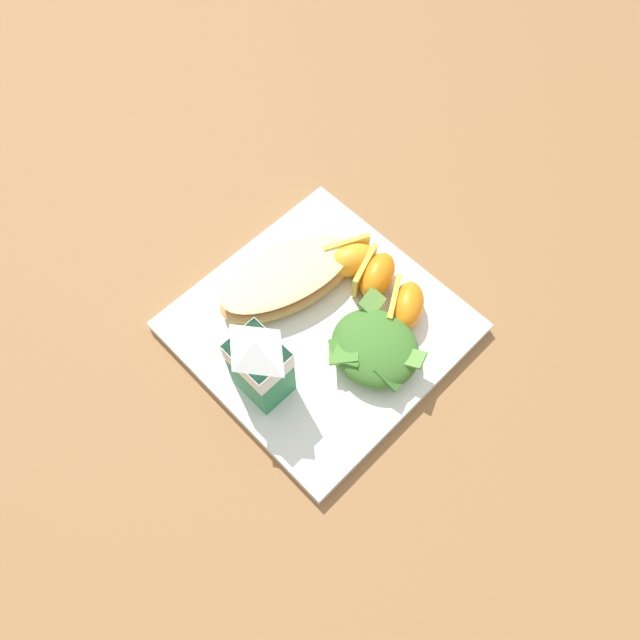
{
  "coord_description": "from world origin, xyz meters",
  "views": [
    {
      "loc": [
        -0.22,
        0.22,
        0.64
      ],
      "look_at": [
        0.0,
        0.0,
        0.03
      ],
      "focal_mm": 34.3,
      "sensor_mm": 36.0,
      "label": 1
    }
  ],
  "objects_px": {
    "cheesy_pizza_bread": "(287,279)",
    "green_salad_pile": "(375,348)",
    "milk_carton": "(259,363)",
    "orange_wedge_front": "(406,306)",
    "white_plate": "(320,327)",
    "orange_wedge_rear": "(351,259)",
    "orange_wedge_middle": "(376,275)"
  },
  "relations": [
    {
      "from": "orange_wedge_middle",
      "to": "orange_wedge_rear",
      "type": "bearing_deg",
      "value": 8.59
    },
    {
      "from": "cheesy_pizza_bread",
      "to": "green_salad_pile",
      "type": "xyz_separation_m",
      "value": [
        -0.13,
        -0.01,
        0.0
      ]
    },
    {
      "from": "orange_wedge_middle",
      "to": "orange_wedge_rear",
      "type": "height_order",
      "value": "same"
    },
    {
      "from": "green_salad_pile",
      "to": "milk_carton",
      "type": "distance_m",
      "value": 0.13
    },
    {
      "from": "orange_wedge_front",
      "to": "orange_wedge_rear",
      "type": "relative_size",
      "value": 1.01
    },
    {
      "from": "white_plate",
      "to": "orange_wedge_front",
      "type": "xyz_separation_m",
      "value": [
        -0.06,
        -0.08,
        0.03
      ]
    },
    {
      "from": "white_plate",
      "to": "green_salad_pile",
      "type": "bearing_deg",
      "value": -168.2
    },
    {
      "from": "white_plate",
      "to": "cheesy_pizza_bread",
      "type": "bearing_deg",
      "value": -6.62
    },
    {
      "from": "white_plate",
      "to": "green_salad_pile",
      "type": "distance_m",
      "value": 0.08
    },
    {
      "from": "orange_wedge_rear",
      "to": "white_plate",
      "type": "bearing_deg",
      "value": 109.82
    },
    {
      "from": "cheesy_pizza_bread",
      "to": "green_salad_pile",
      "type": "distance_m",
      "value": 0.13
    },
    {
      "from": "cheesy_pizza_bread",
      "to": "white_plate",
      "type": "bearing_deg",
      "value": 173.38
    },
    {
      "from": "white_plate",
      "to": "milk_carton",
      "type": "relative_size",
      "value": 2.55
    },
    {
      "from": "orange_wedge_front",
      "to": "orange_wedge_rear",
      "type": "xyz_separation_m",
      "value": [
        0.09,
        -0.0,
        0.0
      ]
    },
    {
      "from": "milk_carton",
      "to": "cheesy_pizza_bread",
      "type": "bearing_deg",
      "value": -55.48
    },
    {
      "from": "white_plate",
      "to": "orange_wedge_middle",
      "type": "xyz_separation_m",
      "value": [
        -0.01,
        -0.08,
        0.03
      ]
    },
    {
      "from": "orange_wedge_front",
      "to": "orange_wedge_rear",
      "type": "height_order",
      "value": "same"
    },
    {
      "from": "cheesy_pizza_bread",
      "to": "orange_wedge_front",
      "type": "distance_m",
      "value": 0.14
    },
    {
      "from": "white_plate",
      "to": "orange_wedge_middle",
      "type": "bearing_deg",
      "value": -94.92
    },
    {
      "from": "white_plate",
      "to": "green_salad_pile",
      "type": "xyz_separation_m",
      "value": [
        -0.07,
        -0.01,
        0.03
      ]
    },
    {
      "from": "orange_wedge_front",
      "to": "white_plate",
      "type": "bearing_deg",
      "value": 53.05
    },
    {
      "from": "cheesy_pizza_bread",
      "to": "orange_wedge_front",
      "type": "height_order",
      "value": "orange_wedge_front"
    },
    {
      "from": "white_plate",
      "to": "cheesy_pizza_bread",
      "type": "height_order",
      "value": "cheesy_pizza_bread"
    },
    {
      "from": "green_salad_pile",
      "to": "orange_wedge_front",
      "type": "relative_size",
      "value": 1.52
    },
    {
      "from": "milk_carton",
      "to": "white_plate",
      "type": "bearing_deg",
      "value": -84.43
    },
    {
      "from": "cheesy_pizza_bread",
      "to": "green_salad_pile",
      "type": "bearing_deg",
      "value": -176.7
    },
    {
      "from": "white_plate",
      "to": "orange_wedge_rear",
      "type": "height_order",
      "value": "orange_wedge_rear"
    },
    {
      "from": "cheesy_pizza_bread",
      "to": "orange_wedge_middle",
      "type": "relative_size",
      "value": 2.69
    },
    {
      "from": "orange_wedge_front",
      "to": "orange_wedge_rear",
      "type": "bearing_deg",
      "value": -0.3
    },
    {
      "from": "milk_carton",
      "to": "orange_wedge_rear",
      "type": "distance_m",
      "value": 0.18
    },
    {
      "from": "cheesy_pizza_bread",
      "to": "green_salad_pile",
      "type": "relative_size",
      "value": 1.73
    },
    {
      "from": "cheesy_pizza_bread",
      "to": "orange_wedge_rear",
      "type": "height_order",
      "value": "orange_wedge_rear"
    }
  ]
}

